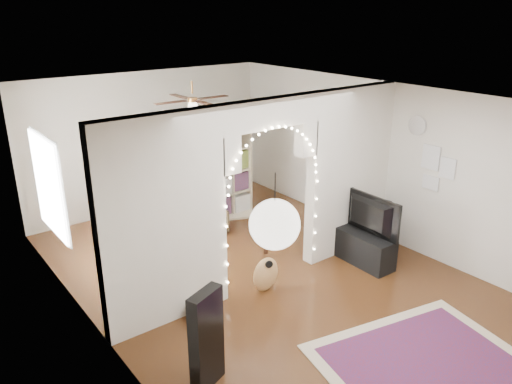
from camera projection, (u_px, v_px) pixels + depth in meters
floor at (268, 278)px, 7.49m from camera, size 7.50×7.50×0.00m
ceiling at (270, 98)px, 6.55m from camera, size 5.00×7.50×0.02m
wall_back at (149, 141)px, 9.81m from camera, size 5.00×0.02×2.70m
wall_left at (96, 242)px, 5.59m from camera, size 0.02×7.50×2.70m
wall_right at (383, 162)px, 8.45m from camera, size 0.02×7.50×2.70m
divider_wall at (269, 189)px, 7.00m from camera, size 5.00×0.20×2.70m
fairy_lights at (275, 183)px, 6.86m from camera, size 1.64×0.04×1.60m
window at (48, 186)px, 6.89m from camera, size 0.04×1.20×1.40m
wall_clock at (418, 125)px, 7.74m from camera, size 0.03×0.31×0.31m
picture_frames at (435, 168)px, 7.65m from camera, size 0.02×0.50×0.70m
paper_lantern at (275, 224)px, 3.84m from camera, size 0.40×0.40×0.40m
ceiling_fan at (192, 100)px, 8.14m from camera, size 1.10×1.10×0.30m
area_rug at (422, 361)px, 5.72m from camera, size 2.63×2.18×0.02m
guitar_case at (206, 339)px, 5.20m from camera, size 0.46×0.29×1.14m
acoustic_guitar at (266, 261)px, 7.00m from camera, size 0.46×0.31×1.08m
tabby_cat at (197, 311)px, 6.44m from camera, size 0.26×0.52×0.34m
floor_speaker at (379, 223)px, 8.43m from camera, size 0.35×0.32×0.78m
media_console at (364, 248)px, 7.86m from camera, size 0.42×1.01×0.50m
tv at (367, 216)px, 7.66m from camera, size 0.17×1.08×0.62m
bookcase at (209, 175)px, 9.31m from camera, size 1.76×1.06×1.76m
dining_table at (131, 197)px, 8.78m from camera, size 1.27×0.90×0.76m
flower_vase at (130, 188)px, 8.72m from camera, size 0.20×0.20×0.19m
dining_chair_left at (211, 221)px, 8.92m from camera, size 0.56×0.57×0.46m
dining_chair_right at (192, 200)px, 9.80m from camera, size 0.57×0.58×0.51m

